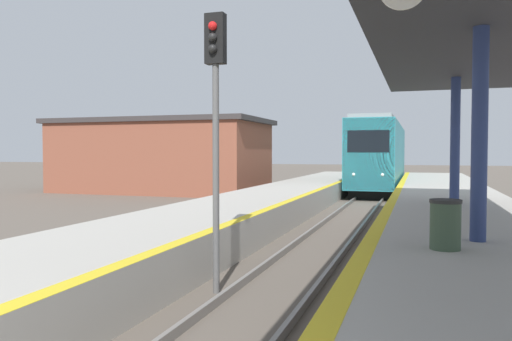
# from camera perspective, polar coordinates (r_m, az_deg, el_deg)

# --- Properties ---
(train) EXTENTS (2.66, 18.04, 4.61)m
(train) POSITION_cam_1_polar(r_m,az_deg,el_deg) (35.19, 14.05, 1.69)
(train) COLOR black
(train) RESTS_ON ground
(signal_near) EXTENTS (0.36, 0.31, 5.07)m
(signal_near) POSITION_cam_1_polar(r_m,az_deg,el_deg) (9.12, -4.66, 7.95)
(signal_near) COLOR #595959
(signal_near) RESTS_ON ground
(station_canopy) EXTENTS (4.17, 19.41, 4.13)m
(station_canopy) POSITION_cam_1_polar(r_m,az_deg,el_deg) (10.27, 24.35, 14.67)
(station_canopy) COLOR navy
(station_canopy) RESTS_ON platform_right
(trash_bin) EXTENTS (0.53, 0.53, 0.85)m
(trash_bin) POSITION_cam_1_polar(r_m,az_deg,el_deg) (9.04, 20.83, -5.77)
(trash_bin) COLOR #384C38
(trash_bin) RESTS_ON platform_right
(station_building) EXTENTS (13.60, 7.19, 4.66)m
(station_building) POSITION_cam_1_polar(r_m,az_deg,el_deg) (33.02, -10.72, 1.69)
(station_building) COLOR brown
(station_building) RESTS_ON ground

